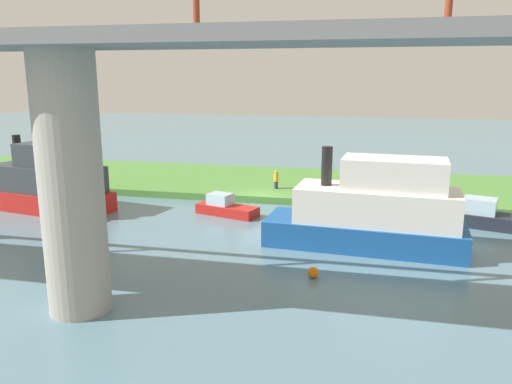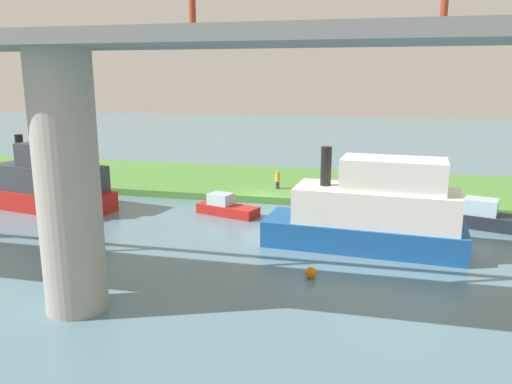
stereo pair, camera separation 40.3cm
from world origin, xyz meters
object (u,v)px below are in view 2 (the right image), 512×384
Objects in this scene: motorboat_red at (226,207)px; marker_buoy at (311,273)px; bridge_pylon at (68,186)px; motorboat_white at (48,182)px; houseboat_blue at (371,212)px; person_on_bank at (278,179)px; mooring_post at (328,191)px; pontoon_yellow at (489,218)px.

marker_buoy is at bearing 125.95° from motorboat_red.
bridge_pylon is at bearing 31.34° from marker_buoy.
houseboat_blue reaches higher than motorboat_white.
person_on_bank is 4.41m from mooring_post.
mooring_post is 0.18× the size of pontoon_yellow.
pontoon_yellow is at bearing 161.04° from mooring_post.
motorboat_red is 15.89m from pontoon_yellow.
mooring_post is 10.34m from pontoon_yellow.
houseboat_blue is at bearing 171.81° from motorboat_white.
pontoon_yellow is at bearing -139.13° from bridge_pylon.
mooring_post reaches higher than motorboat_red.
motorboat_white is (18.03, 5.58, 0.84)m from mooring_post.
houseboat_blue is at bearing 37.91° from pontoon_yellow.
motorboat_red is (-11.93, -1.42, -1.34)m from motorboat_white.
person_on_bank is (-3.75, -20.44, -3.62)m from bridge_pylon.
motorboat_white is 12.09m from motorboat_red.
marker_buoy is (-8.31, -5.06, -4.57)m from bridge_pylon.
pontoon_yellow is (-17.46, -15.11, -4.22)m from bridge_pylon.
mooring_post is 9.18m from houseboat_blue.
houseboat_blue reaches higher than mooring_post.
bridge_pylon is at bearing 79.60° from person_on_bank.
motorboat_white reaches higher than marker_buoy.
pontoon_yellow reaches higher than mooring_post.
person_on_bank reaches higher than motorboat_red.
pontoon_yellow is 13.61m from marker_buoy.
motorboat_white reaches higher than person_on_bank.
houseboat_blue reaches higher than pontoon_yellow.
houseboat_blue is 20.72× the size of marker_buoy.
pontoon_yellow is (-15.87, -0.80, 0.12)m from motorboat_red.
person_on_bank is at bearing -56.62° from houseboat_blue.
motorboat_white is at bearing 4.58° from pontoon_yellow.
marker_buoy is at bearing -148.66° from bridge_pylon.
houseboat_blue is at bearing -116.69° from marker_buoy.
pontoon_yellow is 10.72× the size of marker_buoy.
person_on_bank is at bearing -73.50° from marker_buoy.
motorboat_red is (6.10, 4.16, -0.49)m from mooring_post.
mooring_post is at bearing -112.61° from bridge_pylon.
mooring_post is at bearing -162.80° from motorboat_white.
pontoon_yellow is at bearing 158.78° from person_on_bank.
person_on_bank is at bearing -100.40° from bridge_pylon.
person_on_bank is 0.26× the size of pontoon_yellow.
pontoon_yellow reaches higher than marker_buoy.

